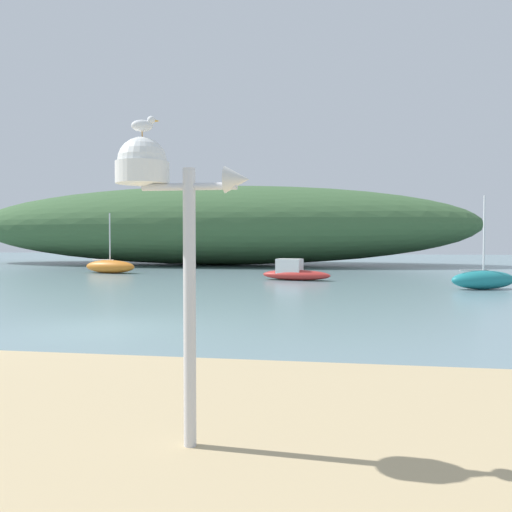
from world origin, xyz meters
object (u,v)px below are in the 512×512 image
mast_structure (158,192)px  sailboat_far_right (110,266)px  seagull_on_radar (144,125)px  motorboat_near_shore (294,272)px  sailboat_outer_mooring (483,279)px

mast_structure → sailboat_far_right: size_ratio=0.80×
mast_structure → seagull_on_radar: 0.66m
mast_structure → sailboat_far_right: (-12.41, 26.27, -2.21)m
motorboat_near_shore → mast_structure: bearing=-88.0°
sailboat_outer_mooring → seagull_on_radar: bearing=-111.9°
sailboat_far_right → sailboat_outer_mooring: bearing=-19.7°
mast_structure → sailboat_outer_mooring: bearing=68.5°
seagull_on_radar → sailboat_far_right: 29.13m
mast_structure → sailboat_far_right: sailboat_far_right is taller
mast_structure → motorboat_near_shore: 22.80m
mast_structure → seagull_on_radar: size_ratio=10.78×
mast_structure → sailboat_far_right: 29.14m
mast_structure → motorboat_near_shore: size_ratio=0.79×
motorboat_near_shore → sailboat_far_right: sailboat_far_right is taller
mast_structure → sailboat_outer_mooring: (7.53, 19.12, -2.21)m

